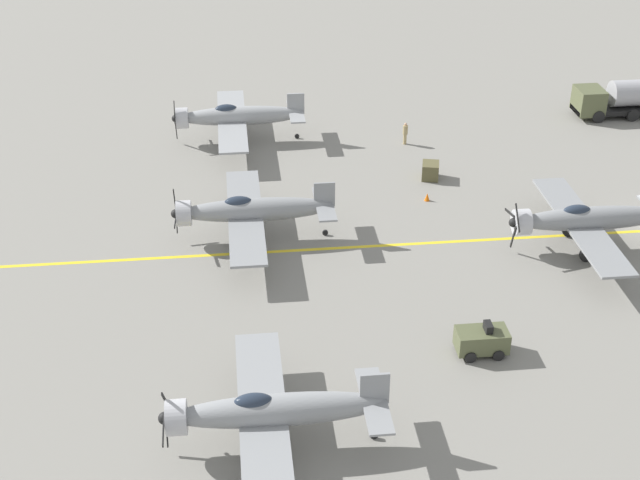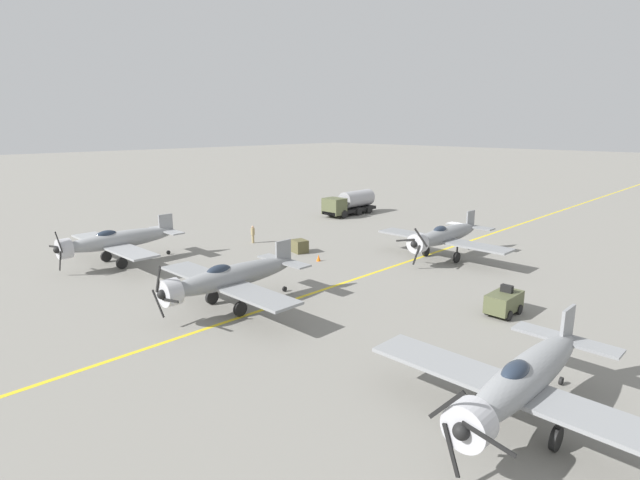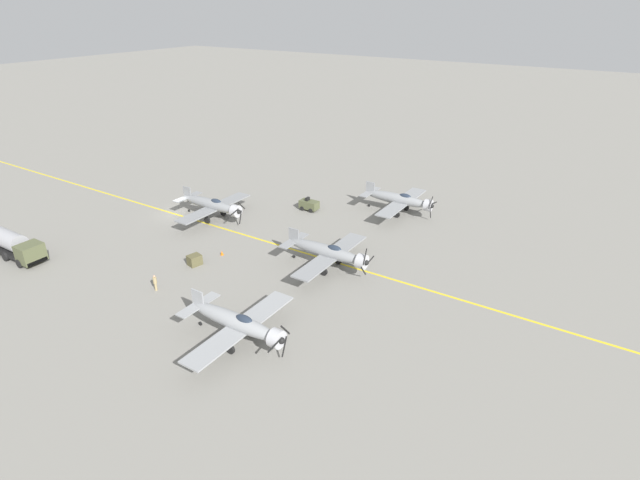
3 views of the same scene
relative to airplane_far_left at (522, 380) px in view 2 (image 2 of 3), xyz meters
The scene contains 11 objects.
ground_plane 30.25m from the airplane_far_left, 56.47° to the right, with size 400.00×400.00×0.00m, color gray.
taxiway_stripe 30.25m from the airplane_far_left, 56.47° to the right, with size 0.30×160.00×0.01m, color yellow.
airplane_far_left is the anchor object (origin of this frame).
airplane_mid_center 24.92m from the airplane_far_left, 52.78° to the right, with size 12.00×9.98×3.65m.
airplane_far_right 33.38m from the airplane_far_left, ahead, with size 12.00×9.98×3.65m.
airplane_far_center 18.34m from the airplane_far_left, ahead, with size 12.00×9.98×3.71m.
fuel_tanker 46.53m from the airplane_far_left, 41.06° to the right, with size 2.67×8.00×2.98m.
tow_tractor 12.35m from the airplane_far_left, 62.91° to the right, with size 1.57×2.60×1.79m.
ground_crew_walking 33.69m from the airplane_far_left, 20.89° to the right, with size 0.37×0.37×1.71m.
supply_crate_by_tanker 28.51m from the airplane_far_left, 26.40° to the right, with size 1.38×1.15×1.15m, color brown.
traffic_cone 25.18m from the airplane_far_left, 27.87° to the right, with size 0.36×0.36×0.55m, color orange.
Camera 2 is at (-23.10, 42.53, 11.29)m, focal length 28.00 mm.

